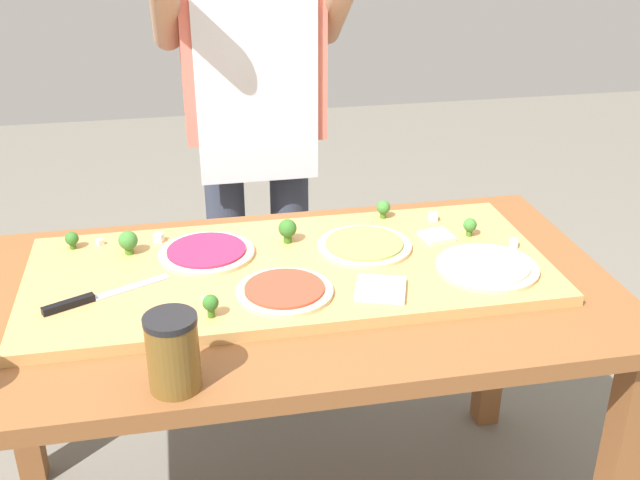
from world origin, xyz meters
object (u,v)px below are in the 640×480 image
at_px(pizza_whole_tomato_red, 285,291).
at_px(broccoli_floret_center_right, 383,208).
at_px(broccoli_floret_front_mid, 288,229).
at_px(pizza_slice_near_left, 437,236).
at_px(sauce_jar, 173,352).
at_px(cheese_crumble_e, 513,243).
at_px(prep_table, 284,325).
at_px(broccoli_floret_back_mid, 128,241).
at_px(pizza_slice_far_right, 381,289).
at_px(broccoli_floret_back_left, 470,225).
at_px(cheese_crumble_a, 100,242).
at_px(broccoli_floret_center_left, 211,304).
at_px(cheese_crumble_d, 433,217).
at_px(pizza_whole_pesto_green, 364,245).
at_px(cheese_crumble_b, 205,301).
at_px(cheese_crumble_c, 159,237).
at_px(pizza_whole_cheese_artichoke, 487,267).
at_px(chefs_knife, 90,299).
at_px(broccoli_floret_front_right, 72,239).
at_px(pizza_whole_beet_magenta, 207,252).
at_px(cook_center, 254,102).

xyz_separation_m(pizza_whole_tomato_red, broccoli_floret_center_right, (0.31, 0.35, 0.02)).
bearing_deg(broccoli_floret_front_mid, pizza_slice_near_left, -7.93).
bearing_deg(sauce_jar, cheese_crumble_e, 24.57).
bearing_deg(prep_table, broccoli_floret_back_mid, 152.25).
height_order(pizza_slice_far_right, sauce_jar, sauce_jar).
bearing_deg(broccoli_floret_back_left, cheese_crumble_a, 172.21).
height_order(broccoli_floret_back_left, sauce_jar, sauce_jar).
xyz_separation_m(broccoli_floret_center_left, cheese_crumble_d, (0.60, 0.37, -0.02)).
relative_size(pizza_whole_pesto_green, cheese_crumble_b, 16.68).
bearing_deg(cheese_crumble_c, pizza_whole_cheese_artichoke, -21.90).
xyz_separation_m(broccoli_floret_center_left, cheese_crumble_e, (0.74, 0.18, -0.02)).
bearing_deg(cheese_crumble_c, chefs_knife, -118.55).
xyz_separation_m(broccoli_floret_front_right, broccoli_floret_center_right, (0.78, 0.03, 0.00)).
height_order(broccoli_floret_back_mid, cheese_crumble_e, broccoli_floret_back_mid).
relative_size(chefs_knife, cheese_crumble_c, 12.45).
bearing_deg(cheese_crumble_e, broccoli_floret_front_right, 169.40).
bearing_deg(broccoli_floret_front_mid, pizza_whole_beet_magenta, -170.95).
xyz_separation_m(pizza_whole_tomato_red, broccoli_floret_back_mid, (-0.33, 0.26, 0.03)).
height_order(pizza_slice_far_right, cheese_crumble_a, cheese_crumble_a).
bearing_deg(broccoli_floret_back_left, broccoli_floret_front_right, 173.14).
bearing_deg(cheese_crumble_a, pizza_slice_far_right, -30.09).
relative_size(pizza_slice_far_right, cheese_crumble_e, 5.35).
height_order(broccoli_floret_front_mid, broccoli_floret_center_right, broccoli_floret_front_mid).
xyz_separation_m(pizza_slice_near_left, broccoli_floret_front_mid, (-0.37, 0.05, 0.03)).
xyz_separation_m(pizza_slice_far_right, broccoli_floret_back_mid, (-0.54, 0.29, 0.03)).
bearing_deg(pizza_whole_beet_magenta, broccoli_floret_back_left, -1.67).
bearing_deg(cheese_crumble_e, pizza_slice_far_right, -158.02).
bearing_deg(pizza_slice_far_right, broccoli_floret_center_left, -174.70).
bearing_deg(chefs_knife, cheese_crumble_e, 4.14).
xyz_separation_m(pizza_whole_pesto_green, cook_center, (-0.19, 0.57, 0.21)).
xyz_separation_m(broccoli_floret_center_left, sauce_jar, (-0.08, -0.19, 0.02)).
height_order(chefs_knife, cook_center, cook_center).
xyz_separation_m(broccoli_floret_center_left, cheese_crumble_a, (-0.24, 0.39, -0.02)).
distance_m(prep_table, pizza_whole_cheese_artichoke, 0.49).
bearing_deg(cook_center, pizza_whole_beet_magenta, -108.88).
bearing_deg(pizza_whole_pesto_green, cheese_crumble_a, 167.36).
xyz_separation_m(cheese_crumble_a, cook_center, (0.43, 0.43, 0.21)).
relative_size(pizza_whole_beet_magenta, cheese_crumble_e, 11.34).
bearing_deg(pizza_slice_near_left, sauce_jar, -145.13).
distance_m(broccoli_floret_front_right, cheese_crumble_d, 0.91).
height_order(pizza_whole_beet_magenta, broccoli_floret_center_left, broccoli_floret_center_left).
height_order(chefs_knife, cheese_crumble_b, chefs_knife).
bearing_deg(pizza_slice_far_right, cheese_crumble_a, 149.91).
bearing_deg(chefs_knife, pizza_whole_beet_magenta, 33.64).
relative_size(pizza_whole_beet_magenta, pizza_slice_far_right, 2.12).
relative_size(pizza_whole_cheese_artichoke, pizza_slice_far_right, 2.19).
height_order(broccoli_floret_front_right, sauce_jar, sauce_jar).
xyz_separation_m(broccoli_floret_front_right, cook_center, (0.50, 0.44, 0.19)).
distance_m(prep_table, pizza_slice_near_left, 0.44).
bearing_deg(pizza_whole_tomato_red, prep_table, 84.43).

